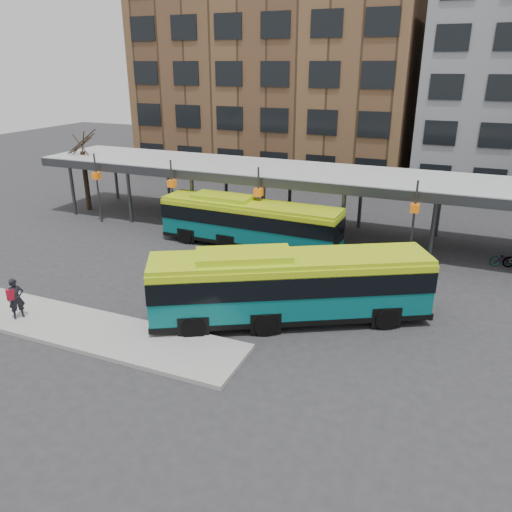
{
  "coord_description": "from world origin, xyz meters",
  "views": [
    {
      "loc": [
        8.13,
        -17.15,
        10.5
      ],
      "look_at": [
        -0.56,
        3.51,
        1.8
      ],
      "focal_mm": 35.0,
      "sensor_mm": 36.0,
      "label": 1
    }
  ],
  "objects_px": {
    "tree": "(86,178)",
    "bus_front": "(289,285)",
    "bus_rear": "(249,222)",
    "pedestrian": "(16,298)"
  },
  "relations": [
    {
      "from": "bus_rear",
      "to": "pedestrian",
      "type": "distance_m",
      "value": 13.67
    },
    {
      "from": "tree",
      "to": "bus_front",
      "type": "xyz_separation_m",
      "value": [
        19.93,
        -10.8,
        -0.74
      ]
    },
    {
      "from": "tree",
      "to": "bus_front",
      "type": "height_order",
      "value": "tree"
    },
    {
      "from": "bus_front",
      "to": "pedestrian",
      "type": "height_order",
      "value": "bus_front"
    },
    {
      "from": "tree",
      "to": "bus_rear",
      "type": "xyz_separation_m",
      "value": [
        14.64,
        -2.88,
        -0.84
      ]
    },
    {
      "from": "bus_front",
      "to": "pedestrian",
      "type": "relative_size",
      "value": 6.4
    },
    {
      "from": "bus_rear",
      "to": "pedestrian",
      "type": "bearing_deg",
      "value": -111.63
    },
    {
      "from": "bus_front",
      "to": "pedestrian",
      "type": "distance_m",
      "value": 11.69
    },
    {
      "from": "bus_rear",
      "to": "pedestrian",
      "type": "relative_size",
      "value": 6.16
    },
    {
      "from": "tree",
      "to": "pedestrian",
      "type": "xyz_separation_m",
      "value": [
        9.21,
        -15.42,
        -1.34
      ]
    }
  ]
}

